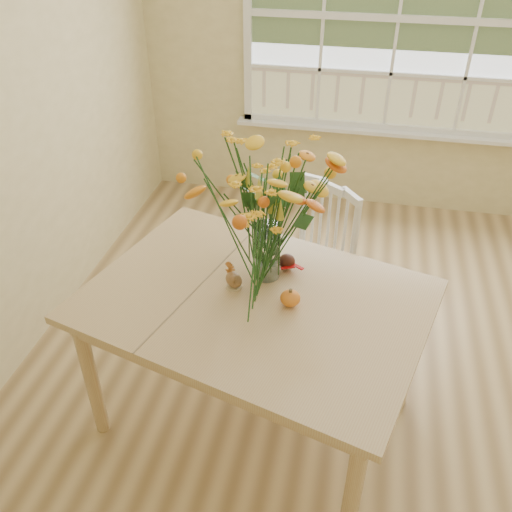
# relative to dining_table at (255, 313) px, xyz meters

# --- Properties ---
(floor) EXTENTS (4.00, 4.50, 0.01)m
(floor) POSITION_rel_dining_table_xyz_m (0.54, 0.26, -0.73)
(floor) COLOR olive
(floor) RESTS_ON ground
(wall_back) EXTENTS (4.00, 0.02, 2.70)m
(wall_back) POSITION_rel_dining_table_xyz_m (0.54, 2.51, 0.63)
(wall_back) COLOR #D0C185
(wall_back) RESTS_ON floor
(window) EXTENTS (2.42, 0.12, 1.74)m
(window) POSITION_rel_dining_table_xyz_m (0.54, 2.47, 0.81)
(window) COLOR silver
(window) RESTS_ON wall_back
(dining_table) EXTENTS (1.76, 1.46, 0.82)m
(dining_table) POSITION_rel_dining_table_xyz_m (0.00, 0.00, 0.00)
(dining_table) COLOR tan
(dining_table) RESTS_ON floor
(windsor_chair) EXTENTS (0.61, 0.61, 0.97)m
(windsor_chair) POSITION_rel_dining_table_xyz_m (0.20, 0.77, -0.18)
(windsor_chair) COLOR white
(windsor_chair) RESTS_ON floor
(flower_vase) EXTENTS (0.59, 0.59, 0.70)m
(flower_vase) POSITION_rel_dining_table_xyz_m (0.02, 0.18, 0.51)
(flower_vase) COLOR white
(flower_vase) RESTS_ON dining_table
(pumpkin) EXTENTS (0.09, 0.09, 0.07)m
(pumpkin) POSITION_rel_dining_table_xyz_m (0.16, -0.02, 0.13)
(pumpkin) COLOR orange
(pumpkin) RESTS_ON dining_table
(turkey_figurine) EXTENTS (0.11, 0.11, 0.11)m
(turkey_figurine) POSITION_rel_dining_table_xyz_m (-0.11, 0.05, 0.14)
(turkey_figurine) COLOR #CCB78C
(turkey_figurine) RESTS_ON dining_table
(dark_gourd) EXTENTS (0.13, 0.08, 0.07)m
(dark_gourd) POSITION_rel_dining_table_xyz_m (0.10, 0.26, 0.13)
(dark_gourd) COLOR #38160F
(dark_gourd) RESTS_ON dining_table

